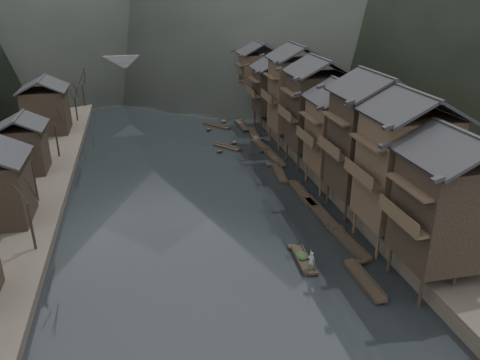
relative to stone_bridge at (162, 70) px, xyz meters
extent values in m
plane|color=black|center=(0.00, -72.00, -5.11)|extent=(300.00, 300.00, 0.00)
cube|color=#2D2823|center=(35.00, -32.00, -4.21)|extent=(40.00, 200.00, 1.80)
cylinder|color=black|center=(14.20, -82.40, -3.81)|extent=(0.30, 0.30, 2.90)
cylinder|color=black|center=(14.20, -77.60, -3.81)|extent=(0.30, 0.30, 2.90)
cylinder|color=black|center=(16.95, -82.40, -3.81)|extent=(0.30, 0.30, 2.90)
cylinder|color=black|center=(16.95, -77.60, -3.81)|extent=(0.30, 0.30, 2.90)
cube|color=black|center=(17.30, -80.00, 1.73)|extent=(7.00, 6.00, 8.47)
cube|color=#34281C|center=(13.30, -80.00, 1.30)|extent=(1.20, 5.70, 0.25)
cylinder|color=#34281C|center=(14.20, -75.40, -3.81)|extent=(0.30, 0.30, 2.90)
cylinder|color=#34281C|center=(14.20, -70.60, -3.81)|extent=(0.30, 0.30, 2.90)
cylinder|color=#34281C|center=(16.95, -75.40, -3.81)|extent=(0.30, 0.30, 2.90)
cylinder|color=#34281C|center=(16.95, -70.60, -3.81)|extent=(0.30, 0.30, 2.90)
cube|color=#34281C|center=(17.30, -73.00, 2.51)|extent=(7.00, 6.00, 10.04)
cube|color=#34281C|center=(13.30, -73.00, 2.01)|extent=(1.20, 5.70, 0.25)
cylinder|color=black|center=(14.20, -68.40, -3.81)|extent=(0.30, 0.30, 2.90)
cylinder|color=black|center=(14.20, -63.60, -3.81)|extent=(0.30, 0.30, 2.90)
cylinder|color=black|center=(16.95, -68.40, -3.81)|extent=(0.30, 0.30, 2.90)
cylinder|color=black|center=(16.95, -63.60, -3.81)|extent=(0.30, 0.30, 2.90)
cube|color=black|center=(17.30, -66.00, 2.70)|extent=(7.00, 6.00, 10.41)
cube|color=#34281C|center=(13.30, -66.00, 2.18)|extent=(1.20, 5.70, 0.25)
cylinder|color=#34281C|center=(14.20, -61.40, -3.81)|extent=(0.30, 0.30, 2.90)
cylinder|color=#34281C|center=(14.20, -56.60, -3.81)|extent=(0.30, 0.30, 2.90)
cylinder|color=#34281C|center=(16.95, -61.40, -3.81)|extent=(0.30, 0.30, 2.90)
cylinder|color=#34281C|center=(16.95, -56.60, -3.81)|extent=(0.30, 0.30, 2.90)
cube|color=#34281C|center=(17.30, -59.00, 1.55)|extent=(7.00, 6.00, 8.13)
cube|color=#34281C|center=(13.30, -59.00, 1.15)|extent=(1.20, 5.70, 0.25)
cylinder|color=black|center=(14.20, -53.40, -3.81)|extent=(0.30, 0.30, 2.90)
cylinder|color=black|center=(14.20, -48.60, -3.81)|extent=(0.30, 0.30, 2.90)
cylinder|color=black|center=(16.95, -53.40, -3.81)|extent=(0.30, 0.30, 2.90)
cylinder|color=black|center=(16.95, -48.60, -3.81)|extent=(0.30, 0.30, 2.90)
cube|color=black|center=(17.30, -51.00, 2.39)|extent=(7.00, 6.00, 9.79)
cube|color=#34281C|center=(13.30, -51.00, 1.90)|extent=(1.20, 5.70, 0.25)
cylinder|color=#34281C|center=(14.20, -44.40, -3.81)|extent=(0.30, 0.30, 2.90)
cylinder|color=#34281C|center=(14.20, -39.60, -3.81)|extent=(0.30, 0.30, 2.90)
cylinder|color=#34281C|center=(16.95, -44.40, -3.81)|extent=(0.30, 0.30, 2.90)
cylinder|color=#34281C|center=(16.95, -39.60, -3.81)|extent=(0.30, 0.30, 2.90)
cube|color=#34281C|center=(17.30, -42.00, 2.68)|extent=(7.00, 6.00, 10.38)
cube|color=#34281C|center=(13.30, -42.00, 2.16)|extent=(1.20, 5.70, 0.25)
cylinder|color=black|center=(14.20, -34.40, -3.81)|extent=(0.30, 0.30, 2.90)
cylinder|color=black|center=(14.20, -29.60, -3.81)|extent=(0.30, 0.30, 2.90)
cylinder|color=black|center=(16.95, -34.40, -3.81)|extent=(0.30, 0.30, 2.90)
cylinder|color=black|center=(16.95, -29.60, -3.81)|extent=(0.30, 0.30, 2.90)
cube|color=black|center=(17.30, -32.00, 1.17)|extent=(7.00, 6.00, 7.35)
cube|color=#34281C|center=(13.30, -32.00, 0.80)|extent=(1.20, 5.70, 0.25)
cylinder|color=#34281C|center=(14.20, -22.40, -3.81)|extent=(0.30, 0.30, 2.90)
cylinder|color=#34281C|center=(14.20, -17.60, -3.81)|extent=(0.30, 0.30, 2.90)
cylinder|color=#34281C|center=(16.95, -22.40, -3.81)|extent=(0.30, 0.30, 2.90)
cylinder|color=#34281C|center=(16.95, -17.60, -3.81)|extent=(0.30, 0.30, 2.90)
cube|color=#34281C|center=(17.30, -20.00, 1.65)|extent=(7.00, 6.00, 8.31)
cube|color=#34281C|center=(13.30, -20.00, 1.23)|extent=(1.20, 5.70, 0.25)
cube|color=black|center=(-20.50, -48.00, -1.01)|extent=(5.00, 5.00, 5.80)
cube|color=black|center=(-20.50, -30.00, -0.51)|extent=(6.50, 6.50, 6.80)
cylinder|color=black|center=(-17.00, -68.64, -1.57)|extent=(0.24, 0.24, 4.68)
cylinder|color=black|center=(-17.00, -57.42, -1.59)|extent=(0.24, 0.24, 4.65)
cylinder|color=black|center=(-17.00, -42.98, -1.65)|extent=(0.24, 0.24, 4.52)
cylinder|color=black|center=(-17.00, -24.23, -1.86)|extent=(0.24, 0.24, 4.10)
cylinder|color=black|center=(-17.00, -13.24, -1.82)|extent=(0.24, 0.24, 4.18)
cube|color=black|center=(11.42, -78.63, -4.96)|extent=(1.24, 5.87, 0.30)
cube|color=black|center=(11.42, -78.63, -4.78)|extent=(1.29, 5.75, 0.10)
cube|color=black|center=(11.49, -75.83, -4.82)|extent=(0.95, 0.75, 0.32)
cube|color=black|center=(11.35, -81.44, -4.82)|extent=(0.95, 0.75, 0.32)
cube|color=black|center=(12.76, -72.82, -4.96)|extent=(1.65, 6.51, 0.30)
cube|color=black|center=(12.76, -72.82, -4.78)|extent=(1.69, 6.38, 0.10)
cube|color=black|center=(13.02, -69.74, -4.82)|extent=(1.00, 0.87, 0.34)
cube|color=black|center=(12.49, -75.89, -4.82)|extent=(1.00, 0.87, 0.34)
cube|color=black|center=(12.46, -65.88, -4.96)|extent=(1.34, 7.66, 0.30)
cube|color=black|center=(12.46, -65.88, -4.78)|extent=(1.39, 7.51, 0.10)
cube|color=black|center=(12.57, -62.22, -4.82)|extent=(0.96, 0.96, 0.37)
cube|color=black|center=(12.35, -69.54, -4.82)|extent=(0.96, 0.96, 0.37)
cube|color=black|center=(12.20, -60.89, -4.96)|extent=(1.11, 7.02, 0.30)
cube|color=black|center=(12.20, -60.89, -4.78)|extent=(1.16, 6.88, 0.10)
cube|color=black|center=(12.20, -57.52, -4.82)|extent=(0.94, 0.86, 0.35)
cube|color=black|center=(12.20, -64.26, -4.82)|extent=(0.94, 0.86, 0.35)
cube|color=black|center=(11.45, -53.74, -4.96)|extent=(1.87, 6.82, 0.30)
cube|color=black|center=(11.45, -53.74, -4.78)|extent=(1.91, 6.69, 0.10)
cube|color=black|center=(11.08, -50.53, -4.82)|extent=(1.02, 0.93, 0.34)
cube|color=black|center=(11.83, -56.95, -4.82)|extent=(1.02, 0.93, 0.34)
cube|color=black|center=(12.42, -48.12, -4.96)|extent=(1.52, 7.37, 0.30)
cube|color=black|center=(12.42, -48.12, -4.78)|extent=(1.57, 7.23, 0.10)
cube|color=black|center=(12.62, -44.61, -4.82)|extent=(0.99, 0.95, 0.36)
cube|color=black|center=(12.21, -51.63, -4.82)|extent=(0.99, 0.95, 0.36)
cube|color=black|center=(11.99, -42.10, -4.96)|extent=(1.66, 5.92, 0.30)
cube|color=black|center=(11.99, -42.10, -4.78)|extent=(1.71, 5.81, 0.10)
cube|color=black|center=(12.26, -39.30, -4.82)|extent=(1.00, 0.81, 0.32)
cube|color=black|center=(11.72, -44.89, -4.82)|extent=(1.00, 0.81, 0.32)
cube|color=black|center=(12.42, -35.67, -4.96)|extent=(1.83, 6.99, 0.30)
cube|color=black|center=(12.42, -35.67, -4.78)|extent=(1.87, 6.86, 0.10)
cube|color=black|center=(12.07, -32.37, -4.82)|extent=(1.02, 0.94, 0.35)
cube|color=black|center=(12.77, -38.97, -4.82)|extent=(1.02, 0.94, 0.35)
cube|color=black|center=(11.54, -30.85, -4.96)|extent=(1.24, 6.38, 0.30)
cube|color=black|center=(11.54, -30.85, -4.78)|extent=(1.29, 6.26, 0.10)
cube|color=black|center=(11.61, -27.80, -4.82)|extent=(0.95, 0.80, 0.33)
cube|color=black|center=(11.47, -33.90, -4.82)|extent=(0.95, 0.80, 0.33)
cube|color=black|center=(12.14, -24.79, -4.96)|extent=(1.82, 5.99, 0.30)
cube|color=black|center=(12.14, -24.79, -4.78)|extent=(1.86, 5.88, 0.10)
cube|color=black|center=(12.49, -21.98, -4.82)|extent=(1.02, 0.84, 0.32)
cube|color=black|center=(11.80, -27.60, -4.82)|extent=(1.02, 0.84, 0.32)
cube|color=black|center=(6.79, -41.85, -4.96)|extent=(3.83, 4.42, 0.30)
cube|color=black|center=(6.79, -41.85, -4.78)|extent=(3.81, 4.37, 0.10)
cube|color=black|center=(8.25, -40.04, -4.82)|extent=(1.04, 1.01, 0.30)
cube|color=black|center=(5.32, -43.67, -4.82)|extent=(1.04, 1.01, 0.30)
cube|color=black|center=(7.18, -29.88, -4.96)|extent=(4.38, 5.28, 0.30)
cube|color=black|center=(7.18, -29.88, -4.78)|extent=(4.35, 5.21, 0.10)
cube|color=black|center=(8.91, -27.64, -4.82)|extent=(1.12, 1.10, 0.32)
cube|color=black|center=(5.46, -32.12, -4.82)|extent=(1.12, 1.10, 0.32)
cube|color=#4C4C4F|center=(0.00, 0.00, 2.09)|extent=(40.00, 6.00, 1.60)
cube|color=#4C4C4F|center=(0.00, -2.70, 3.39)|extent=(40.00, 0.50, 1.00)
cube|color=#4C4C4F|center=(0.00, 2.70, 3.39)|extent=(40.00, 0.50, 1.00)
cube|color=#4C4C4F|center=(-14.00, 0.00, -1.91)|extent=(3.20, 6.00, 6.40)
cube|color=#4C4C4F|center=(-4.50, 0.00, -1.91)|extent=(3.20, 6.00, 6.40)
cube|color=#4C4C4F|center=(4.50, 0.00, -1.91)|extent=(3.20, 6.00, 6.40)
cube|color=#4C4C4F|center=(14.00, 0.00, -1.91)|extent=(3.20, 6.00, 6.40)
cube|color=black|center=(7.42, -74.43, -4.96)|extent=(1.34, 4.79, 0.30)
cube|color=black|center=(7.42, -74.43, -4.78)|extent=(1.39, 4.69, 0.10)
cube|color=black|center=(7.26, -72.17, -4.82)|extent=(0.91, 0.65, 0.29)
cube|color=black|center=(7.57, -76.69, -4.82)|extent=(0.91, 0.65, 0.29)
ellipsoid|color=black|center=(7.40, -74.19, -4.33)|extent=(1.13, 1.48, 0.68)
imported|color=#5D5C5F|center=(7.54, -76.22, -3.76)|extent=(0.79, 0.76, 1.82)
cylinder|color=#8C7A51|center=(7.74, -76.22, -1.32)|extent=(1.48, 2.00, 3.07)
camera|label=1|loc=(-5.91, -108.59, 18.16)|focal=35.00mm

